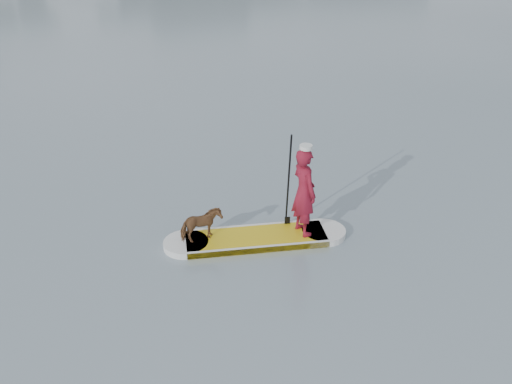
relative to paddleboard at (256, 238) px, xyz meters
name	(u,v)px	position (x,y,z in m)	size (l,w,h in m)	color
ground	(76,306)	(-3.21, -0.65, -0.06)	(140.00, 140.00, 0.00)	slate
paddleboard	(256,238)	(0.00, 0.00, 0.00)	(3.24, 1.36, 0.12)	gold
paddler	(304,192)	(0.83, -0.19, 0.87)	(0.59, 0.39, 1.63)	maroon
white_cap	(306,147)	(0.83, -0.19, 1.72)	(0.22, 0.22, 0.07)	silver
dog	(201,225)	(-0.94, 0.22, 0.36)	(0.33, 0.72, 0.61)	brown
paddle	(288,191)	(0.69, 0.17, 0.74)	(0.10, 0.30, 2.00)	black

